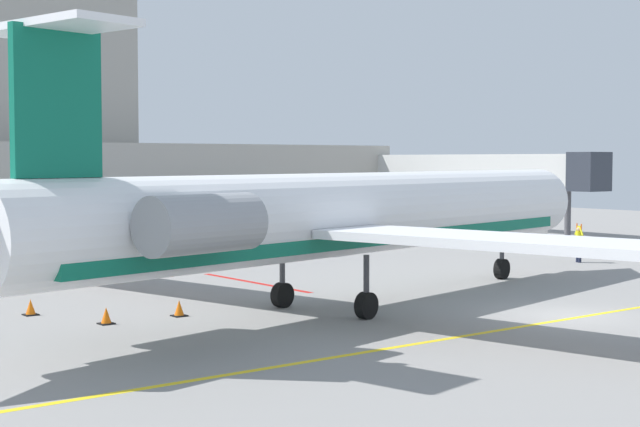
{
  "coord_description": "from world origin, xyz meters",
  "views": [
    {
      "loc": [
        -26.53,
        -20.19,
        5.31
      ],
      "look_at": [
        -1.45,
        11.89,
        3.0
      ],
      "focal_mm": 53.72,
      "sensor_mm": 36.0,
      "label": 1
    }
  ],
  "objects_px": {
    "baggage_tug": "(172,234)",
    "pushback_tractor": "(526,226)",
    "belt_loader": "(300,236)",
    "fuel_tank": "(403,214)",
    "regional_jet": "(338,216)",
    "marshaller": "(579,243)"
  },
  "relations": [
    {
      "from": "baggage_tug",
      "to": "fuel_tank",
      "type": "bearing_deg",
      "value": 0.06
    },
    {
      "from": "regional_jet",
      "to": "pushback_tractor",
      "type": "relative_size",
      "value": 8.3
    },
    {
      "from": "baggage_tug",
      "to": "fuel_tank",
      "type": "xyz_separation_m",
      "value": [
        18.05,
        0.02,
        0.53
      ]
    },
    {
      "from": "regional_jet",
      "to": "pushback_tractor",
      "type": "xyz_separation_m",
      "value": [
        26.64,
        13.76,
        -2.28
      ]
    },
    {
      "from": "fuel_tank",
      "to": "marshaller",
      "type": "height_order",
      "value": "fuel_tank"
    },
    {
      "from": "pushback_tractor",
      "to": "belt_loader",
      "type": "height_order",
      "value": "pushback_tractor"
    },
    {
      "from": "regional_jet",
      "to": "belt_loader",
      "type": "relative_size",
      "value": 9.33
    },
    {
      "from": "marshaller",
      "to": "pushback_tractor",
      "type": "bearing_deg",
      "value": 52.89
    },
    {
      "from": "belt_loader",
      "to": "baggage_tug",
      "type": "bearing_deg",
      "value": 135.17
    },
    {
      "from": "pushback_tractor",
      "to": "marshaller",
      "type": "height_order",
      "value": "pushback_tractor"
    },
    {
      "from": "baggage_tug",
      "to": "pushback_tractor",
      "type": "xyz_separation_m",
      "value": [
        20.84,
        -8.5,
        0.02
      ]
    },
    {
      "from": "baggage_tug",
      "to": "belt_loader",
      "type": "bearing_deg",
      "value": -44.83
    },
    {
      "from": "belt_loader",
      "to": "fuel_tank",
      "type": "distance_m",
      "value": 13.84
    },
    {
      "from": "regional_jet",
      "to": "marshaller",
      "type": "relative_size",
      "value": 17.13
    },
    {
      "from": "marshaller",
      "to": "baggage_tug",
      "type": "bearing_deg",
      "value": 127.81
    },
    {
      "from": "baggage_tug",
      "to": "marshaller",
      "type": "distance_m",
      "value": 22.52
    },
    {
      "from": "pushback_tractor",
      "to": "marshaller",
      "type": "bearing_deg",
      "value": -127.11
    },
    {
      "from": "regional_jet",
      "to": "marshaller",
      "type": "height_order",
      "value": "regional_jet"
    },
    {
      "from": "baggage_tug",
      "to": "regional_jet",
      "type": "bearing_deg",
      "value": -104.61
    },
    {
      "from": "regional_jet",
      "to": "baggage_tug",
      "type": "relative_size",
      "value": 10.0
    },
    {
      "from": "pushback_tractor",
      "to": "belt_loader",
      "type": "xyz_separation_m",
      "value": [
        -15.58,
        3.27,
        -0.04
      ]
    },
    {
      "from": "baggage_tug",
      "to": "pushback_tractor",
      "type": "distance_m",
      "value": 22.5
    }
  ]
}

